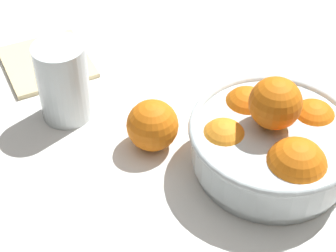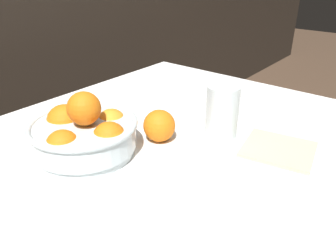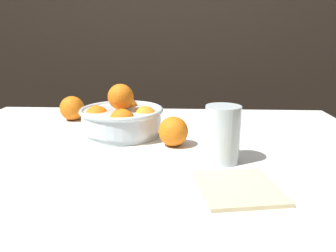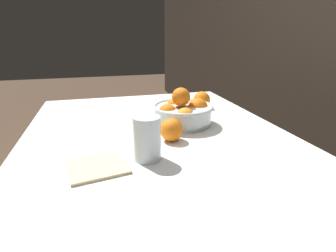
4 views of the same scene
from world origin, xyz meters
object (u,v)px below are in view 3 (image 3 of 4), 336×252
at_px(juice_glass, 222,137).
at_px(orange_loose_near_bowl, 72,108).
at_px(fruit_bowl, 122,118).
at_px(orange_loose_front, 173,131).

relative_size(juice_glass, orange_loose_near_bowl, 1.59).
bearing_deg(orange_loose_near_bowl, fruit_bowl, -38.61).
distance_m(juice_glass, orange_loose_near_bowl, 0.58).
distance_m(fruit_bowl, orange_loose_front, 0.17).
relative_size(orange_loose_near_bowl, orange_loose_front, 1.05).
xyz_separation_m(juice_glass, orange_loose_front, (-0.11, 0.10, -0.02)).
xyz_separation_m(fruit_bowl, orange_loose_near_bowl, (-0.20, 0.16, -0.01)).
relative_size(fruit_bowl, orange_loose_front, 3.08).
bearing_deg(orange_loose_near_bowl, orange_loose_front, -35.40).
height_order(juice_glass, orange_loose_near_bowl, juice_glass).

